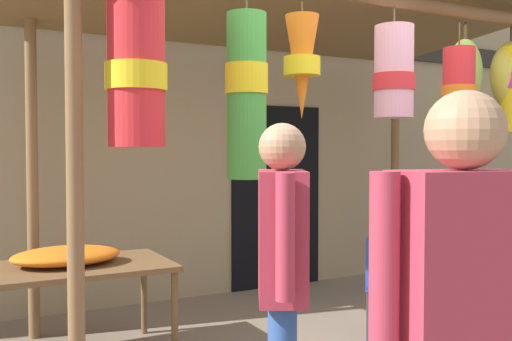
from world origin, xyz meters
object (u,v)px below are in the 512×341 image
at_px(flower_heap_on_table, 69,256).
at_px(shopper_by_bananas, 462,329).
at_px(folding_chair, 386,278).
at_px(display_table, 64,274).
at_px(customer_foreground, 282,266).

distance_m(flower_heap_on_table, shopper_by_bananas, 3.13).
xyz_separation_m(folding_chair, shopper_by_bananas, (-1.74, -2.33, 0.50)).
xyz_separation_m(display_table, shopper_by_bananas, (0.60, -3.04, 0.37)).
distance_m(display_table, flower_heap_on_table, 0.14).
bearing_deg(display_table, folding_chair, -16.86).
bearing_deg(folding_chair, shopper_by_bananas, -126.79).
relative_size(flower_heap_on_table, shopper_by_bananas, 0.45).
relative_size(folding_chair, customer_foreground, 0.51).
bearing_deg(customer_foreground, display_table, 109.70).
distance_m(flower_heap_on_table, customer_foreground, 2.03).
xyz_separation_m(display_table, customer_foreground, (0.68, -1.89, 0.34)).
xyz_separation_m(folding_chair, customer_foreground, (-1.67, -1.18, 0.47)).
relative_size(display_table, flower_heap_on_table, 1.96).
xyz_separation_m(display_table, flower_heap_on_table, (0.04, 0.03, 0.13)).
distance_m(folding_chair, customer_foreground, 2.10).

